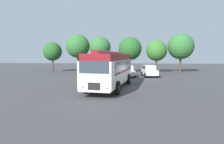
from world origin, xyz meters
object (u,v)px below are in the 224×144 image
at_px(car_near_left, 89,71).
at_px(car_mid_right, 127,71).
at_px(car_mid_left, 111,71).
at_px(car_far_right, 149,71).
at_px(vintage_bus, 111,68).

relative_size(car_near_left, car_mid_right, 0.98).
relative_size(car_mid_left, car_mid_right, 0.99).
bearing_deg(car_mid_left, car_far_right, -0.44).
relative_size(vintage_bus, car_mid_right, 2.35).
xyz_separation_m(vintage_bus, car_far_right, (4.70, 10.71, -1.05)).
relative_size(vintage_bus, car_mid_left, 2.37).
bearing_deg(vintage_bus, car_mid_right, 81.88).
height_order(vintage_bus, car_near_left, vintage_bus).
height_order(vintage_bus, car_far_right, vintage_bus).
height_order(vintage_bus, car_mid_left, vintage_bus).
distance_m(car_mid_right, car_far_right, 3.28).
height_order(car_near_left, car_mid_left, same).
xyz_separation_m(car_mid_right, car_far_right, (3.24, 0.48, 0.00)).
bearing_deg(car_near_left, car_mid_left, 3.02).
bearing_deg(car_mid_right, car_far_right, 8.45).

